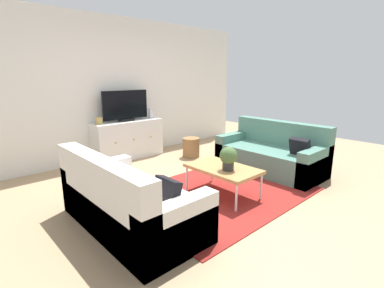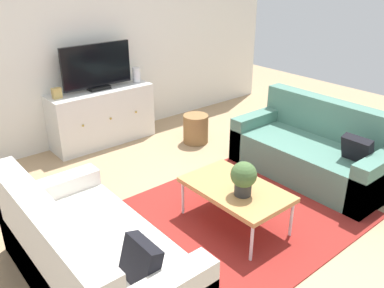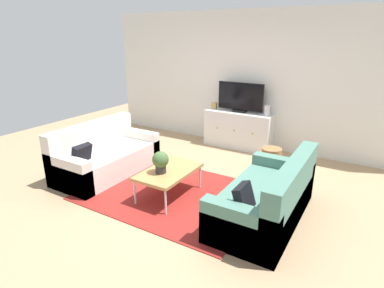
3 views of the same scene
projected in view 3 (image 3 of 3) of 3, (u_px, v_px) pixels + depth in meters
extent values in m
plane|color=tan|center=(178.00, 190.00, 4.80)|extent=(10.00, 10.00, 0.00)
cube|color=silver|center=(247.00, 80.00, 6.42)|extent=(6.40, 0.12, 2.70)
cube|color=maroon|center=(173.00, 193.00, 4.68)|extent=(2.50, 1.90, 0.01)
cube|color=silver|center=(108.00, 162.00, 5.31)|extent=(0.86, 1.76, 0.41)
cube|color=silver|center=(93.00, 146.00, 5.40)|extent=(0.20, 1.76, 0.84)
cube|color=silver|center=(138.00, 145.00, 5.93)|extent=(0.86, 0.18, 0.55)
cube|color=silver|center=(68.00, 175.00, 4.65)|extent=(0.86, 0.18, 0.55)
cube|color=black|center=(82.00, 154.00, 4.74)|extent=(0.18, 0.30, 0.32)
cube|color=#4C7A6B|center=(263.00, 204.00, 4.00)|extent=(0.86, 1.76, 0.41)
cube|color=#4C7A6B|center=(291.00, 195.00, 3.76)|extent=(0.20, 1.76, 0.84)
cube|color=#4C7A6B|center=(282.00, 176.00, 4.61)|extent=(0.86, 0.18, 0.55)
cube|color=#4C7A6B|center=(239.00, 230.00, 3.33)|extent=(0.86, 0.18, 0.55)
cube|color=black|center=(244.00, 198.00, 3.47)|extent=(0.19, 0.30, 0.32)
cube|color=#B7844C|center=(169.00, 172.00, 4.49)|extent=(0.60, 0.98, 0.04)
cylinder|color=silver|center=(135.00, 193.00, 4.32)|extent=(0.03, 0.03, 0.36)
cylinder|color=silver|center=(166.00, 202.00, 4.07)|extent=(0.03, 0.03, 0.36)
cylinder|color=silver|center=(172.00, 170.00, 5.05)|extent=(0.03, 0.03, 0.36)
cylinder|color=silver|center=(200.00, 177.00, 4.80)|extent=(0.03, 0.03, 0.36)
cylinder|color=#2D2D2D|center=(161.00, 169.00, 4.39)|extent=(0.15, 0.15, 0.11)
sphere|color=#426033|center=(160.00, 160.00, 4.34)|extent=(0.23, 0.23, 0.23)
cube|color=silver|center=(238.00, 130.00, 6.52)|extent=(1.39, 0.44, 0.75)
sphere|color=#B79338|center=(217.00, 128.00, 6.51)|extent=(0.03, 0.03, 0.03)
sphere|color=#B79338|center=(234.00, 131.00, 6.32)|extent=(0.03, 0.03, 0.03)
sphere|color=#B79338|center=(252.00, 134.00, 6.13)|extent=(0.03, 0.03, 0.03)
cube|color=black|center=(240.00, 111.00, 6.41)|extent=(0.28, 0.16, 0.04)
cube|color=black|center=(240.00, 96.00, 6.31)|extent=(0.95, 0.04, 0.55)
cylinder|color=silver|center=(267.00, 110.00, 6.09)|extent=(0.11, 0.11, 0.20)
cube|color=tan|center=(214.00, 106.00, 6.66)|extent=(0.11, 0.07, 0.13)
cylinder|color=olive|center=(271.00, 159.00, 5.46)|extent=(0.34, 0.34, 0.39)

